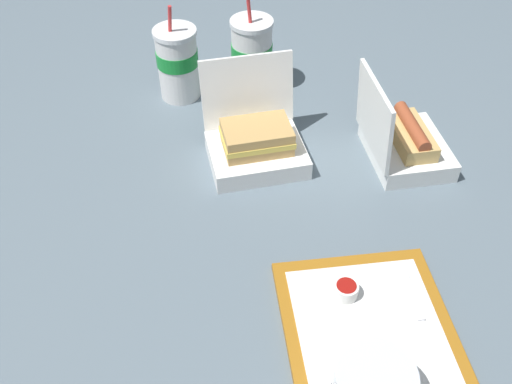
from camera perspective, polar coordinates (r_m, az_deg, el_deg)
ground_plane at (r=1.07m, az=1.66°, el=-1.99°), size 3.20×3.20×0.00m
food_tray at (r=0.90m, az=11.94°, el=-15.55°), size 0.39×0.29×0.01m
ketchup_cup at (r=0.93m, az=8.96°, el=-9.62°), size 0.04×0.04×0.02m
napkin_stack at (r=0.88m, az=8.94°, el=-15.67°), size 0.10×0.10×0.00m
plastic_fork at (r=0.96m, az=15.21°, el=-9.57°), size 0.11×0.02×0.00m
clamshell_hotdog_front at (r=1.19m, az=14.55°, el=4.88°), size 0.19×0.17×0.19m
clamshell_sandwich_corner at (r=1.15m, az=-0.12°, el=4.99°), size 0.19×0.19×0.19m
soda_cup_left at (r=1.35m, az=-0.42°, el=13.66°), size 0.10×0.10×0.23m
soda_cup_corner at (r=1.33m, az=-7.84°, el=12.73°), size 0.10×0.10×0.23m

